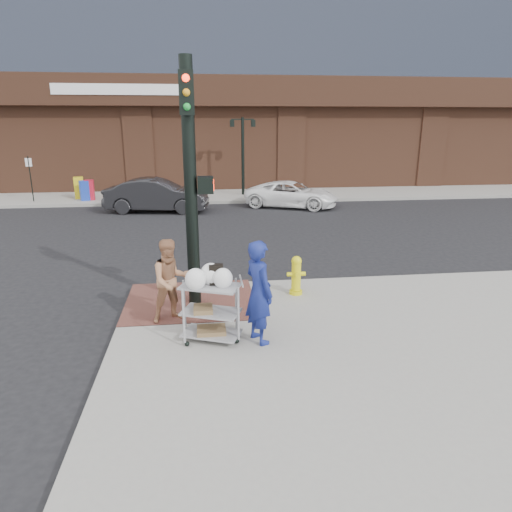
{
  "coord_description": "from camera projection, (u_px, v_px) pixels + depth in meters",
  "views": [
    {
      "loc": [
        -0.31,
        -8.55,
        3.93
      ],
      "look_at": [
        0.8,
        0.48,
        1.25
      ],
      "focal_mm": 32.0,
      "sensor_mm": 36.0,
      "label": 1
    }
  ],
  "objects": [
    {
      "name": "ground",
      "position": [
        220.0,
        323.0,
        9.29
      ],
      "size": [
        220.0,
        220.0,
        0.0
      ],
      "primitive_type": "plane",
      "color": "black",
      "rests_on": "ground"
    },
    {
      "name": "sidewalk_far",
      "position": [
        342.0,
        166.0,
        41.19
      ],
      "size": [
        65.0,
        36.0,
        0.15
      ],
      "primitive_type": "cube",
      "color": "gray",
      "rests_on": "ground"
    },
    {
      "name": "brick_curb_ramp",
      "position": [
        191.0,
        300.0,
        10.03
      ],
      "size": [
        2.8,
        2.4,
        0.01
      ],
      "primitive_type": "cube",
      "color": "#562E28",
      "rests_on": "sidewalk_near"
    },
    {
      "name": "lamp_post",
      "position": [
        243.0,
        148.0,
        24.01
      ],
      "size": [
        1.32,
        0.22,
        4.0
      ],
      "color": "black",
      "rests_on": "sidewalk_far"
    },
    {
      "name": "parking_sign",
      "position": [
        31.0,
        179.0,
        22.22
      ],
      "size": [
        0.05,
        0.05,
        2.2
      ],
      "primitive_type": "cylinder",
      "color": "black",
      "rests_on": "sidewalk_far"
    },
    {
      "name": "traffic_signal_pole",
      "position": [
        191.0,
        179.0,
        9.16
      ],
      "size": [
        0.61,
        0.51,
        5.0
      ],
      "color": "black",
      "rests_on": "sidewalk_near"
    },
    {
      "name": "woman_blue",
      "position": [
        259.0,
        292.0,
        7.95
      ],
      "size": [
        0.69,
        0.8,
        1.86
      ],
      "primitive_type": "imported",
      "rotation": [
        0.0,
        0.0,
        2.0
      ],
      "color": "navy",
      "rests_on": "sidewalk_near"
    },
    {
      "name": "pedestrian_tan",
      "position": [
        171.0,
        281.0,
        8.83
      ],
      "size": [
        0.98,
        0.88,
        1.65
      ],
      "primitive_type": "imported",
      "rotation": [
        0.0,
        0.0,
        0.38
      ],
      "color": "#A6704E",
      "rests_on": "sidewalk_near"
    },
    {
      "name": "sedan_dark",
      "position": [
        157.0,
        195.0,
        20.54
      ],
      "size": [
        4.74,
        2.24,
        1.5
      ],
      "primitive_type": "imported",
      "rotation": [
        0.0,
        0.0,
        1.42
      ],
      "color": "black",
      "rests_on": "ground"
    },
    {
      "name": "minivan_white",
      "position": [
        292.0,
        194.0,
        21.71
      ],
      "size": [
        4.81,
        3.6,
        1.21
      ],
      "primitive_type": "imported",
      "rotation": [
        0.0,
        0.0,
        1.16
      ],
      "color": "white",
      "rests_on": "ground"
    },
    {
      "name": "utility_cart",
      "position": [
        211.0,
        307.0,
        8.08
      ],
      "size": [
        1.15,
        0.9,
        1.4
      ],
      "color": "gray",
      "rests_on": "sidewalk_near"
    },
    {
      "name": "fire_hydrant",
      "position": [
        296.0,
        275.0,
        10.31
      ],
      "size": [
        0.42,
        0.3,
        0.9
      ],
      "color": "yellow",
      "rests_on": "sidewalk_near"
    },
    {
      "name": "newsbox_red",
      "position": [
        90.0,
        190.0,
        22.81
      ],
      "size": [
        0.45,
        0.42,
        1.0
      ],
      "primitive_type": "cube",
      "rotation": [
        0.0,
        0.0,
        0.09
      ],
      "color": "red",
      "rests_on": "sidewalk_far"
    },
    {
      "name": "newsbox_yellow",
      "position": [
        79.0,
        188.0,
        23.25
      ],
      "size": [
        0.53,
        0.5,
        1.09
      ],
      "primitive_type": "cube",
      "rotation": [
        0.0,
        0.0,
        0.2
      ],
      "color": "gold",
      "rests_on": "sidewalk_far"
    },
    {
      "name": "newsbox_blue",
      "position": [
        84.0,
        191.0,
        22.68
      ],
      "size": [
        0.53,
        0.51,
        0.98
      ],
      "primitive_type": "cube",
      "rotation": [
        0.0,
        0.0,
        0.41
      ],
      "color": "#1C3BB7",
      "rests_on": "sidewalk_far"
    }
  ]
}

